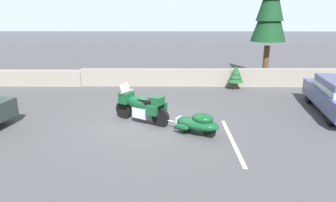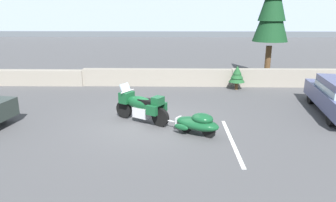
{
  "view_description": "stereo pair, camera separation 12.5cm",
  "coord_description": "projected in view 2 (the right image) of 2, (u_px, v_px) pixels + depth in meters",
  "views": [
    {
      "loc": [
        0.85,
        -10.33,
        3.83
      ],
      "look_at": [
        0.73,
        -0.03,
        0.85
      ],
      "focal_mm": 32.78,
      "sensor_mm": 36.0,
      "label": 1
    },
    {
      "loc": [
        0.97,
        -10.33,
        3.83
      ],
      "look_at": [
        0.73,
        -0.03,
        0.85
      ],
      "focal_mm": 32.78,
      "sensor_mm": 36.0,
      "label": 2
    }
  ],
  "objects": [
    {
      "name": "parking_stripe_marker",
      "position": [
        232.0,
        141.0,
        9.5
      ],
      "size": [
        0.12,
        3.6,
        0.01
      ],
      "primitive_type": "cube",
      "color": "silver",
      "rests_on": "ground"
    },
    {
      "name": "stone_guard_wall",
      "position": [
        156.0,
        78.0,
        16.54
      ],
      "size": [
        24.0,
        0.56,
        0.94
      ],
      "color": "gray",
      "rests_on": "ground"
    },
    {
      "name": "pine_sapling_near",
      "position": [
        237.0,
        75.0,
        15.63
      ],
      "size": [
        0.81,
        0.81,
        1.23
      ],
      "color": "brown",
      "rests_on": "ground"
    },
    {
      "name": "pine_tree_tall",
      "position": [
        273.0,
        4.0,
        17.02
      ],
      "size": [
        1.97,
        1.97,
        6.85
      ],
      "color": "brown",
      "rests_on": "ground"
    },
    {
      "name": "car_shaped_trailer",
      "position": [
        197.0,
        123.0,
        9.87
      ],
      "size": [
        2.06,
        1.46,
        0.76
      ],
      "color": "black",
      "rests_on": "ground"
    },
    {
      "name": "touring_motorcycle",
      "position": [
        141.0,
        105.0,
        11.0
      ],
      "size": [
        2.04,
        1.45,
        1.33
      ],
      "color": "black",
      "rests_on": "ground"
    },
    {
      "name": "ground_plane",
      "position": [
        148.0,
        123.0,
        11.0
      ],
      "size": [
        80.0,
        80.0,
        0.0
      ],
      "primitive_type": "plane",
      "color": "#4C4C4F"
    }
  ]
}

